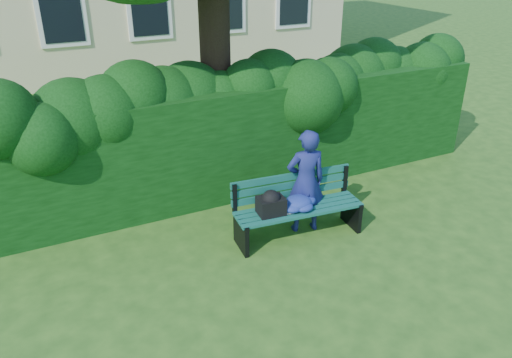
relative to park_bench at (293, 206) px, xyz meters
name	(u,v)px	position (x,y,z in m)	size (l,w,h in m)	color
ground	(276,260)	(-0.49, -0.43, -0.50)	(80.00, 80.00, 0.00)	#254C17
hedge	(212,143)	(-0.49, 1.77, 0.40)	(10.00, 1.00, 1.80)	black
park_bench	(293,206)	(0.00, 0.00, 0.00)	(1.88, 0.73, 0.89)	#0D453A
man_reading	(306,182)	(0.27, 0.10, 0.28)	(0.57, 0.37, 1.56)	navy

